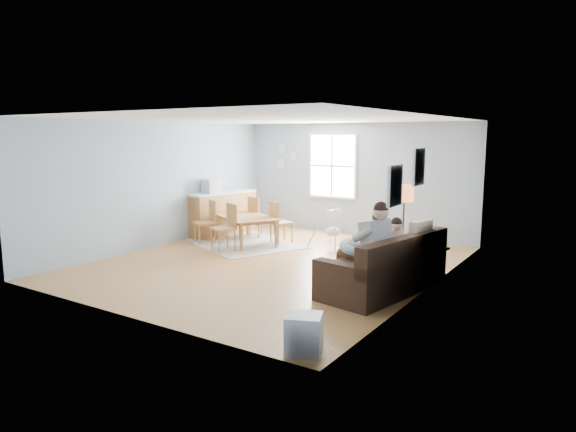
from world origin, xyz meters
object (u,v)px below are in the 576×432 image
Objects in this scene: sofa at (386,271)px; floor_lamp at (404,201)px; storage_cube at (303,334)px; chair_se at (227,224)px; chair_nw at (257,214)px; chair_sw at (208,219)px; baby_swing at (333,231)px; dining_table at (243,229)px; toddler at (390,240)px; father at (368,244)px; counter at (222,213)px; chair_ne at (278,219)px; monitor at (211,186)px.

floor_lamp reaches higher than sofa.
chair_se is at bearing 138.66° from storage_cube.
chair_se reaches higher than chair_nw.
floor_lamp is at bearing 2.25° from chair_se.
chair_sw is at bearing 141.32° from storage_cube.
storage_cube is 5.53m from baby_swing.
storage_cube is 0.28× the size of dining_table.
floor_lamp reaches higher than baby_swing.
sofa is 0.51m from toddler.
father is 0.54m from toddler.
father is at bearing -92.18° from floor_lamp.
counter is at bearing 156.42° from sofa.
chair_ne is (-3.40, 1.86, -0.23)m from toddler.
floor_lamp is 4.42m from chair_nw.
chair_nw reaches higher than dining_table.
toddler reaches higher than dining_table.
storage_cube is 0.51× the size of chair_se.
chair_se is 1.04× the size of chair_ne.
toddler is at bearing -18.11° from monitor.
floor_lamp is 3.12× the size of storage_cube.
monitor is at bearing 142.38° from chair_se.
chair_se is at bearing -46.79° from counter.
monitor is (-0.03, -0.35, 0.68)m from counter.
storage_cube is 7.24m from counter.
counter is at bearing 166.52° from floor_lamp.
storage_cube is 0.52× the size of chair_nw.
toddler is 5.57m from counter.
storage_cube is at bearing -87.13° from toddler.
counter reaches higher than dining_table.
sofa is at bearing -82.09° from floor_lamp.
chair_ne is (-3.24, 2.38, -0.24)m from father.
dining_table is at bearing 153.30° from father.
baby_swing is (1.72, 1.47, -0.20)m from chair_se.
chair_sw is 1.01× the size of chair_ne.
baby_swing is at bearing 2.11° from counter.
baby_swing is at bearing 8.65° from monitor.
monitor is at bearing -162.58° from dining_table.
monitor is at bearing 156.33° from father.
father is 4.85m from chair_sw.
chair_se reaches higher than sofa.
chair_se is (-3.89, 0.69, -0.21)m from toddler.
sofa is 2.43× the size of chair_se.
chair_sw is 0.50× the size of counter.
chair_se is at bearing -112.86° from chair_ne.
toddler is at bearing -12.49° from chair_sw.
chair_ne is at bearing 67.14° from chair_se.
storage_cube is 5.38m from chair_se.
toddler is 5.49m from monitor.
chair_se is at bearing -47.19° from dining_table.
chair_nw is at bearing 66.79° from chair_sw.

